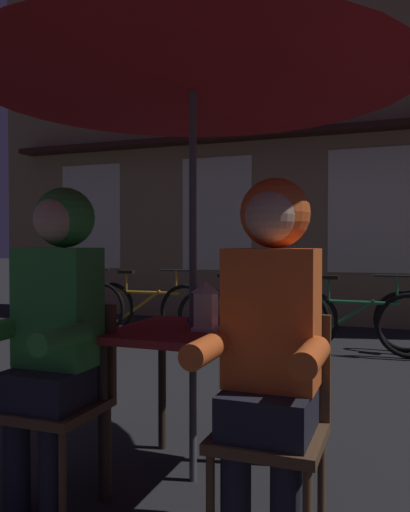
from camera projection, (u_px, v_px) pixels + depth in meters
The scene contains 14 objects.
ground_plane at pixel (193, 481), 2.51m from camera, with size 60.00×60.00×0.00m, color #232326.
cafe_table at pixel (193, 349), 2.50m from camera, with size 0.72×0.72×0.74m.
patio_umbrella at pixel (193, 52), 2.46m from camera, with size 2.10×2.10×2.31m.
lantern at pixel (206, 305), 2.44m from camera, with size 0.11×0.11×0.23m.
chair_left at pixel (63, 391), 2.32m from camera, with size 0.40×0.40×0.87m.
chair_right at pixel (273, 415), 1.99m from camera, with size 0.40×0.40×0.87m.
person_left_hooded at pixel (55, 313), 2.26m from camera, with size 0.45×0.56×1.40m.
person_right_hooded at pixel (270, 325), 1.93m from camera, with size 0.45×0.56×1.40m.
shopfront_building at pixel (293, 113), 7.69m from camera, with size 10.00×0.93×6.20m.
bicycle_nearest at pixel (70, 305), 6.79m from camera, with size 1.68×0.15×0.84m.
bicycle_second at pixel (147, 308), 6.43m from camera, with size 1.68×0.10×0.84m.
bicycle_third at pixel (252, 316), 5.76m from camera, with size 1.65×0.43×0.84m.
bicycle_fourth at pixel (356, 321), 5.35m from camera, with size 1.68×0.11×0.84m.
book at pixel (211, 320), 2.69m from camera, with size 0.20×0.14×0.02m, color #661E7A.
Camera 1 is at (0.92, -2.31, 1.15)m, focal length 36.45 mm.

